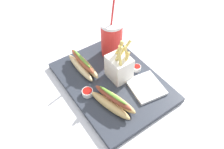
% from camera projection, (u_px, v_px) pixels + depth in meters
% --- Properties ---
extents(ground_plane, '(2.40, 2.40, 0.02)m').
position_uv_depth(ground_plane, '(112.00, 85.00, 0.84)').
color(ground_plane, silver).
extents(food_tray, '(0.43, 0.32, 0.02)m').
position_uv_depth(food_tray, '(112.00, 82.00, 0.83)').
color(food_tray, '#2D333D').
rests_on(food_tray, ground_plane).
extents(soda_cup, '(0.09, 0.09, 0.25)m').
position_uv_depth(soda_cup, '(112.00, 39.00, 0.87)').
color(soda_cup, red).
rests_on(soda_cup, food_tray).
extents(fries_basket, '(0.09, 0.08, 0.17)m').
position_uv_depth(fries_basket, '(119.00, 66.00, 0.80)').
color(fries_basket, white).
rests_on(fries_basket, food_tray).
extents(hot_dog_1, '(0.17, 0.05, 0.06)m').
position_uv_depth(hot_dog_1, '(83.00, 65.00, 0.84)').
color(hot_dog_1, '#E5C689').
rests_on(hot_dog_1, food_tray).
extents(hot_dog_2, '(0.17, 0.10, 0.06)m').
position_uv_depth(hot_dog_2, '(113.00, 101.00, 0.73)').
color(hot_dog_2, tan).
rests_on(hot_dog_2, food_tray).
extents(ketchup_cup_1, '(0.03, 0.03, 0.02)m').
position_uv_depth(ketchup_cup_1, '(137.00, 68.00, 0.85)').
color(ketchup_cup_1, white).
rests_on(ketchup_cup_1, food_tray).
extents(ketchup_cup_2, '(0.04, 0.04, 0.02)m').
position_uv_depth(ketchup_cup_2, '(88.00, 92.00, 0.77)').
color(ketchup_cup_2, white).
rests_on(ketchup_cup_2, food_tray).
extents(napkin_stack, '(0.14, 0.13, 0.01)m').
position_uv_depth(napkin_stack, '(146.00, 87.00, 0.79)').
color(napkin_stack, white).
rests_on(napkin_stack, food_tray).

